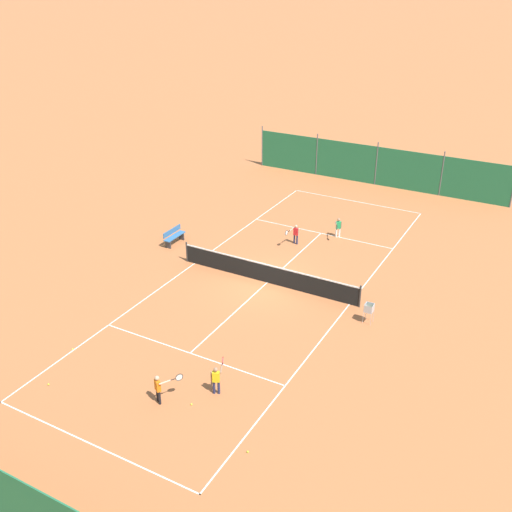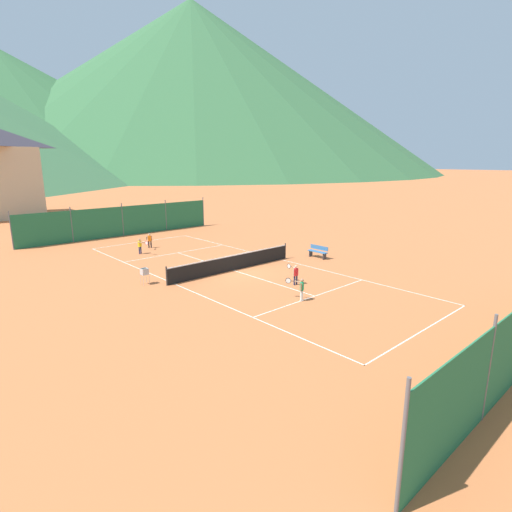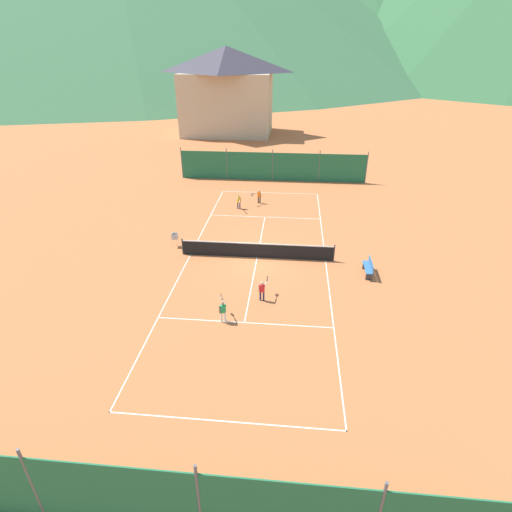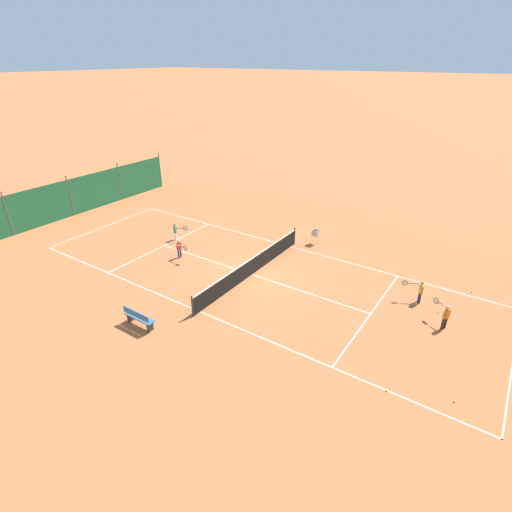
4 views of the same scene
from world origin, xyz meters
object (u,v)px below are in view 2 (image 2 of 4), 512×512
at_px(courtside_bench, 318,251).
at_px(ball_hopper, 145,272).
at_px(tennis_ball_mid_court, 140,250).
at_px(tennis_ball_alley_left, 97,254).
at_px(tennis_ball_alley_right, 208,241).
at_px(player_far_baseline, 301,288).
at_px(player_near_baseline, 149,240).
at_px(player_far_service, 140,245).
at_px(player_near_service, 295,273).
at_px(tennis_net, 233,262).
at_px(tennis_ball_near_corner, 187,239).

bearing_deg(courtside_bench, ball_hopper, 168.33).
bearing_deg(tennis_ball_mid_court, tennis_ball_alley_left, 160.44).
bearing_deg(tennis_ball_alley_right, player_far_baseline, -109.16).
bearing_deg(ball_hopper, player_near_baseline, 60.95).
bearing_deg(tennis_ball_mid_court, player_far_baseline, -87.20).
relative_size(tennis_ball_alley_left, tennis_ball_alley_right, 1.00).
bearing_deg(player_far_service, player_near_service, -77.06).
distance_m(player_near_service, tennis_ball_mid_court, 13.54).
xyz_separation_m(player_near_baseline, tennis_ball_alley_right, (4.86, -0.81, -0.63)).
bearing_deg(tennis_net, player_near_baseline, 94.48).
bearing_deg(ball_hopper, player_far_service, 65.36).
distance_m(player_far_service, player_near_baseline, 1.98).
bearing_deg(player_near_service, tennis_ball_mid_court, 100.31).
relative_size(tennis_ball_alley_left, courtside_bench, 0.04).
xyz_separation_m(player_near_service, tennis_ball_mid_court, (-2.42, 13.31, -0.61)).
bearing_deg(tennis_ball_mid_court, tennis_ball_alley_right, -4.17).
distance_m(tennis_ball_near_corner, tennis_ball_alley_right, 2.16).
distance_m(tennis_net, courtside_bench, 6.49).
height_order(player_far_service, tennis_ball_mid_court, player_far_service).
relative_size(player_near_service, ball_hopper, 1.22).
height_order(tennis_net, tennis_ball_mid_court, tennis_net).
height_order(player_near_service, tennis_ball_near_corner, player_near_service).
relative_size(tennis_ball_alley_right, ball_hopper, 0.07).
height_order(tennis_net, player_near_service, player_near_service).
bearing_deg(tennis_ball_near_corner, courtside_bench, -75.79).
distance_m(player_far_service, tennis_ball_near_corner, 6.10).
height_order(player_far_service, courtside_bench, player_far_service).
height_order(player_far_baseline, tennis_ball_near_corner, player_far_baseline).
relative_size(player_near_service, courtside_bench, 0.73).
height_order(player_far_service, player_near_baseline, player_near_baseline).
xyz_separation_m(tennis_ball_near_corner, ball_hopper, (-8.64, -9.43, 0.63)).
distance_m(player_near_baseline, tennis_ball_mid_court, 1.25).
bearing_deg(tennis_ball_alley_right, courtside_bench, -77.31).
height_order(tennis_ball_alley_left, courtside_bench, courtside_bench).
distance_m(player_far_baseline, courtside_bench, 8.86).
bearing_deg(tennis_net, tennis_ball_mid_court, 101.12).
relative_size(player_far_service, tennis_ball_alley_right, 16.76).
relative_size(tennis_ball_alley_left, tennis_ball_mid_court, 1.00).
relative_size(player_near_baseline, ball_hopper, 1.26).
height_order(tennis_net, tennis_ball_alley_right, tennis_net).
xyz_separation_m(player_far_service, tennis_ball_alley_left, (-2.36, 1.98, -0.62)).
distance_m(player_far_service, ball_hopper, 7.54).
height_order(tennis_ball_alley_right, ball_hopper, ball_hopper).
bearing_deg(courtside_bench, tennis_net, 167.65).
xyz_separation_m(player_near_service, tennis_ball_near_corner, (2.67, 14.89, -0.61)).
bearing_deg(courtside_bench, tennis_ball_alley_right, 102.69).
distance_m(player_far_service, tennis_ball_alley_right, 6.34).
relative_size(player_far_baseline, tennis_ball_near_corner, 16.65).
bearing_deg(courtside_bench, tennis_ball_alley_left, 134.01).
relative_size(player_far_baseline, courtside_bench, 0.73).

